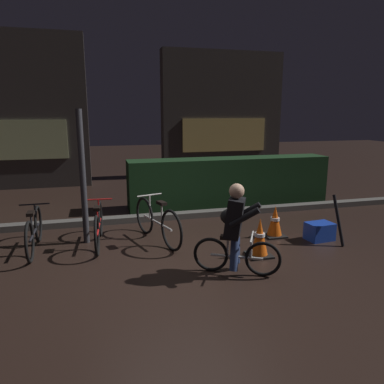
{
  "coord_description": "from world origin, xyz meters",
  "views": [
    {
      "loc": [
        -1.27,
        -4.92,
        2.14
      ],
      "look_at": [
        0.2,
        0.6,
        0.9
      ],
      "focal_mm": 34.27,
      "sensor_mm": 36.0,
      "label": 1
    }
  ],
  "objects_px": {
    "traffic_cone_far": "(275,222)",
    "parked_bike_left_mid": "(34,231)",
    "traffic_cone_near": "(260,238)",
    "blue_crate": "(320,231)",
    "street_post": "(83,178)",
    "cyclist": "(235,229)",
    "parked_bike_center_right": "(157,222)",
    "closed_umbrella": "(338,220)",
    "parked_bike_center_left": "(99,226)"
  },
  "relations": [
    {
      "from": "parked_bike_center_left",
      "to": "closed_umbrella",
      "type": "xyz_separation_m",
      "value": [
        3.82,
        -0.97,
        0.08
      ]
    },
    {
      "from": "parked_bike_center_right",
      "to": "cyclist",
      "type": "bearing_deg",
      "value": -168.94
    },
    {
      "from": "parked_bike_left_mid",
      "to": "parked_bike_center_left",
      "type": "bearing_deg",
      "value": -89.01
    },
    {
      "from": "street_post",
      "to": "traffic_cone_far",
      "type": "distance_m",
      "value": 3.35
    },
    {
      "from": "street_post",
      "to": "parked_bike_left_mid",
      "type": "distance_m",
      "value": 1.12
    },
    {
      "from": "traffic_cone_far",
      "to": "closed_umbrella",
      "type": "distance_m",
      "value": 1.04
    },
    {
      "from": "traffic_cone_far",
      "to": "parked_bike_left_mid",
      "type": "bearing_deg",
      "value": 175.17
    },
    {
      "from": "parked_bike_left_mid",
      "to": "blue_crate",
      "type": "height_order",
      "value": "parked_bike_left_mid"
    },
    {
      "from": "blue_crate",
      "to": "cyclist",
      "type": "distance_m",
      "value": 2.14
    },
    {
      "from": "traffic_cone_near",
      "to": "cyclist",
      "type": "relative_size",
      "value": 0.47
    },
    {
      "from": "street_post",
      "to": "parked_bike_center_left",
      "type": "distance_m",
      "value": 0.82
    },
    {
      "from": "parked_bike_left_mid",
      "to": "traffic_cone_near",
      "type": "relative_size",
      "value": 2.6
    },
    {
      "from": "traffic_cone_near",
      "to": "traffic_cone_far",
      "type": "relative_size",
      "value": 1.07
    },
    {
      "from": "blue_crate",
      "to": "cyclist",
      "type": "relative_size",
      "value": 0.35
    },
    {
      "from": "street_post",
      "to": "blue_crate",
      "type": "bearing_deg",
      "value": -13.11
    },
    {
      "from": "traffic_cone_far",
      "to": "closed_umbrella",
      "type": "height_order",
      "value": "closed_umbrella"
    },
    {
      "from": "closed_umbrella",
      "to": "traffic_cone_far",
      "type": "bearing_deg",
      "value": 44.79
    },
    {
      "from": "street_post",
      "to": "blue_crate",
      "type": "distance_m",
      "value": 4.08
    },
    {
      "from": "closed_umbrella",
      "to": "street_post",
      "type": "bearing_deg",
      "value": 65.68
    },
    {
      "from": "blue_crate",
      "to": "parked_bike_left_mid",
      "type": "bearing_deg",
      "value": 171.38
    },
    {
      "from": "parked_bike_center_right",
      "to": "traffic_cone_near",
      "type": "relative_size",
      "value": 2.72
    },
    {
      "from": "parked_bike_center_right",
      "to": "closed_umbrella",
      "type": "distance_m",
      "value": 3.0
    },
    {
      "from": "parked_bike_center_right",
      "to": "closed_umbrella",
      "type": "bearing_deg",
      "value": -124.32
    },
    {
      "from": "street_post",
      "to": "parked_bike_center_right",
      "type": "xyz_separation_m",
      "value": [
        1.16,
        -0.27,
        -0.75
      ]
    },
    {
      "from": "traffic_cone_near",
      "to": "blue_crate",
      "type": "bearing_deg",
      "value": 16.94
    },
    {
      "from": "traffic_cone_far",
      "to": "blue_crate",
      "type": "xyz_separation_m",
      "value": [
        0.66,
        -0.37,
        -0.11
      ]
    },
    {
      "from": "parked_bike_center_left",
      "to": "blue_crate",
      "type": "height_order",
      "value": "parked_bike_center_left"
    },
    {
      "from": "traffic_cone_far",
      "to": "parked_bike_center_left",
      "type": "bearing_deg",
      "value": 173.24
    },
    {
      "from": "traffic_cone_near",
      "to": "street_post",
      "type": "bearing_deg",
      "value": 153.0
    },
    {
      "from": "parked_bike_left_mid",
      "to": "parked_bike_center_left",
      "type": "relative_size",
      "value": 0.98
    },
    {
      "from": "street_post",
      "to": "cyclist",
      "type": "height_order",
      "value": "street_post"
    },
    {
      "from": "parked_bike_center_right",
      "to": "street_post",
      "type": "bearing_deg",
      "value": 59.94
    },
    {
      "from": "parked_bike_center_left",
      "to": "parked_bike_center_right",
      "type": "xyz_separation_m",
      "value": [
        0.96,
        -0.09,
        0.02
      ]
    },
    {
      "from": "parked_bike_center_right",
      "to": "closed_umbrella",
      "type": "height_order",
      "value": "closed_umbrella"
    },
    {
      "from": "parked_bike_center_left",
      "to": "traffic_cone_far",
      "type": "bearing_deg",
      "value": -92.66
    },
    {
      "from": "traffic_cone_near",
      "to": "parked_bike_center_left",
      "type": "bearing_deg",
      "value": 154.42
    },
    {
      "from": "street_post",
      "to": "parked_bike_left_mid",
      "type": "relative_size",
      "value": 1.43
    },
    {
      "from": "parked_bike_center_left",
      "to": "traffic_cone_far",
      "type": "distance_m",
      "value": 3.02
    },
    {
      "from": "traffic_cone_near",
      "to": "cyclist",
      "type": "distance_m",
      "value": 0.82
    },
    {
      "from": "parked_bike_left_mid",
      "to": "traffic_cone_far",
      "type": "height_order",
      "value": "parked_bike_left_mid"
    },
    {
      "from": "street_post",
      "to": "parked_bike_center_left",
      "type": "height_order",
      "value": "street_post"
    },
    {
      "from": "traffic_cone_far",
      "to": "traffic_cone_near",
      "type": "bearing_deg",
      "value": -130.4
    },
    {
      "from": "parked_bike_left_mid",
      "to": "closed_umbrella",
      "type": "distance_m",
      "value": 4.9
    },
    {
      "from": "traffic_cone_near",
      "to": "cyclist",
      "type": "xyz_separation_m",
      "value": [
        -0.58,
        -0.47,
        0.34
      ]
    },
    {
      "from": "parked_bike_center_right",
      "to": "closed_umbrella",
      "type": "relative_size",
      "value": 1.89
    },
    {
      "from": "parked_bike_left_mid",
      "to": "cyclist",
      "type": "distance_m",
      "value": 3.18
    },
    {
      "from": "traffic_cone_far",
      "to": "cyclist",
      "type": "height_order",
      "value": "cyclist"
    },
    {
      "from": "traffic_cone_far",
      "to": "blue_crate",
      "type": "distance_m",
      "value": 0.76
    },
    {
      "from": "street_post",
      "to": "traffic_cone_near",
      "type": "bearing_deg",
      "value": -27.0
    },
    {
      "from": "parked_bike_center_left",
      "to": "closed_umbrella",
      "type": "bearing_deg",
      "value": -100.17
    }
  ]
}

